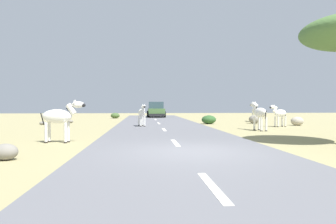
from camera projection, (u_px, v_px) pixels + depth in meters
ground_plane at (192, 153)px, 9.18m from camera, size 90.00×90.00×0.00m
road at (182, 152)px, 9.16m from camera, size 6.00×64.00×0.05m
lane_markings at (187, 157)px, 8.16m from camera, size 0.16×56.00×0.01m
zebra_0 at (142, 113)px, 19.85m from camera, size 0.60×1.52×1.45m
zebra_1 at (255, 110)px, 26.08m from camera, size 0.92×1.66×1.65m
zebra_2 at (259, 113)px, 17.10m from camera, size 0.62×1.74×1.65m
zebra_3 at (279, 113)px, 20.00m from camera, size 1.46×0.87×1.47m
zebra_4 at (60, 117)px, 11.60m from camera, size 1.73×0.58×1.63m
car_0 at (156, 110)px, 35.38m from camera, size 2.06×4.36×1.74m
bush_0 at (115, 116)px, 33.01m from camera, size 0.96×0.87×0.58m
bush_1 at (209, 120)px, 23.14m from camera, size 1.08×0.98×0.65m
rock_0 at (43, 123)px, 22.13m from camera, size 0.46×0.38×0.24m
rock_1 at (297, 121)px, 21.34m from camera, size 0.88×0.69×0.61m
rock_2 at (70, 121)px, 24.43m from camera, size 0.48×0.37×0.25m
rock_3 at (6, 152)px, 7.92m from camera, size 0.62×0.49×0.43m
rock_4 at (254, 119)px, 23.67m from camera, size 0.81×0.74×0.64m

